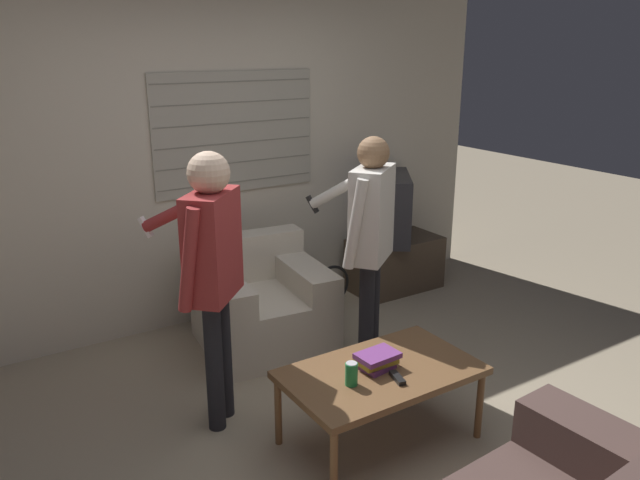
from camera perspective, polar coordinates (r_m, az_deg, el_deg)
ground_plane at (r=3.71m, az=3.80°, el=-17.63°), size 16.00×16.00×0.00m
wall_back at (r=4.89m, az=-10.09°, el=7.24°), size 5.20×0.08×2.55m
armchair_beige at (r=4.61m, az=-5.39°, el=-5.82°), size 0.95×0.95×0.77m
coffee_table at (r=3.49m, az=5.58°, el=-12.25°), size 1.06×0.63×0.45m
tv_stand at (r=5.67m, az=6.83°, el=-2.14°), size 0.81×0.46×0.47m
tv at (r=5.51m, az=7.00°, el=3.00°), size 0.58×0.71×0.58m
person_left_standing at (r=3.45m, az=-9.90°, el=-1.66°), size 0.47×0.76×1.61m
person_right_standing at (r=4.00m, az=4.57°, el=1.04°), size 0.49×0.77×1.59m
book_stack at (r=3.46m, az=5.23°, el=-10.85°), size 0.23×0.17×0.09m
soda_can at (r=3.29m, az=2.89°, el=-12.13°), size 0.07×0.07×0.13m
spare_remote at (r=3.38m, az=7.09°, el=-12.40°), size 0.07×0.14×0.02m
floor_fan at (r=5.11m, az=1.06°, el=-4.64°), size 0.34×0.20×0.42m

